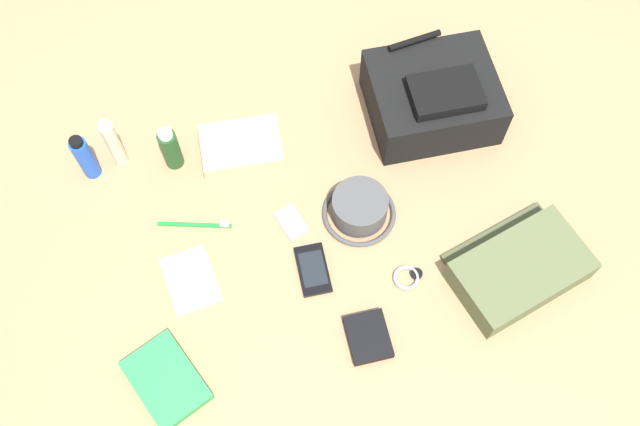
% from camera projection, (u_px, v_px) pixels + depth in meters
% --- Properties ---
extents(ground_plane, '(2.64, 2.02, 0.02)m').
position_uv_depth(ground_plane, '(320.00, 222.00, 1.71)').
color(ground_plane, '#A97F56').
rests_on(ground_plane, ground).
extents(backpack, '(0.35, 0.31, 0.16)m').
position_uv_depth(backpack, '(433.00, 97.00, 1.77)').
color(backpack, black).
rests_on(backpack, ground_plane).
extents(toiletry_pouch, '(0.32, 0.26, 0.07)m').
position_uv_depth(toiletry_pouch, '(519.00, 269.00, 1.61)').
color(toiletry_pouch, '#56603D').
rests_on(toiletry_pouch, ground_plane).
extents(bucket_hat, '(0.18, 0.18, 0.07)m').
position_uv_depth(bucket_hat, '(360.00, 208.00, 1.68)').
color(bucket_hat, '#4B4B4B').
rests_on(bucket_hat, ground_plane).
extents(deodorant_spray, '(0.04, 0.04, 0.15)m').
position_uv_depth(deodorant_spray, '(85.00, 157.00, 1.70)').
color(deodorant_spray, blue).
rests_on(deodorant_spray, ground_plane).
extents(lotion_bottle, '(0.03, 0.03, 0.17)m').
position_uv_depth(lotion_bottle, '(114.00, 143.00, 1.70)').
color(lotion_bottle, beige).
rests_on(lotion_bottle, ground_plane).
extents(shampoo_bottle, '(0.05, 0.05, 0.14)m').
position_uv_depth(shampoo_bottle, '(170.00, 148.00, 1.71)').
color(shampoo_bottle, '#19471E').
rests_on(shampoo_bottle, ground_plane).
extents(paperback_novel, '(0.17, 0.21, 0.03)m').
position_uv_depth(paperback_novel, '(166.00, 381.00, 1.52)').
color(paperback_novel, '#2D934C').
rests_on(paperback_novel, ground_plane).
extents(cell_phone, '(0.09, 0.13, 0.01)m').
position_uv_depth(cell_phone, '(313.00, 270.00, 1.64)').
color(cell_phone, black).
rests_on(cell_phone, ground_plane).
extents(media_player, '(0.07, 0.09, 0.01)m').
position_uv_depth(media_player, '(291.00, 222.00, 1.69)').
color(media_player, '#B7B7BC').
rests_on(media_player, ground_plane).
extents(wristwatch, '(0.07, 0.06, 0.01)m').
position_uv_depth(wristwatch, '(408.00, 277.00, 1.63)').
color(wristwatch, '#99999E').
rests_on(wristwatch, ground_plane).
extents(toothbrush, '(0.17, 0.08, 0.02)m').
position_uv_depth(toothbrush, '(199.00, 225.00, 1.69)').
color(toothbrush, '#198C33').
rests_on(toothbrush, ground_plane).
extents(wallet, '(0.11, 0.12, 0.02)m').
position_uv_depth(wallet, '(368.00, 337.00, 1.56)').
color(wallet, black).
rests_on(wallet, ground_plane).
extents(notepad, '(0.11, 0.15, 0.02)m').
position_uv_depth(notepad, '(191.00, 281.00, 1.62)').
color(notepad, beige).
rests_on(notepad, ground_plane).
extents(folded_towel, '(0.22, 0.18, 0.04)m').
position_uv_depth(folded_towel, '(241.00, 146.00, 1.77)').
color(folded_towel, beige).
rests_on(folded_towel, ground_plane).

